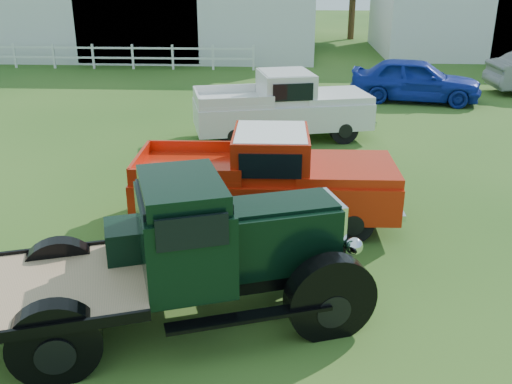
# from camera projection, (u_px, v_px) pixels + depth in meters

# --- Properties ---
(ground) EXTENTS (120.00, 120.00, 0.00)m
(ground) POSITION_uv_depth(u_px,v_px,m) (240.00, 277.00, 9.53)
(ground) COLOR #1D4813
(shed_left) EXTENTS (18.80, 10.20, 5.60)m
(shed_left) POSITION_uv_depth(u_px,v_px,m) (156.00, 3.00, 32.96)
(shed_left) COLOR silver
(shed_left) RESTS_ON ground
(fence_rail) EXTENTS (14.20, 0.16, 1.20)m
(fence_rail) POSITION_uv_depth(u_px,v_px,m) (113.00, 57.00, 28.27)
(fence_rail) COLOR white
(fence_rail) RESTS_ON ground
(vintage_flatbed) EXTENTS (5.95, 3.84, 2.19)m
(vintage_flatbed) POSITION_uv_depth(u_px,v_px,m) (177.00, 254.00, 7.96)
(vintage_flatbed) COLOR black
(vintage_flatbed) RESTS_ON ground
(red_pickup) EXTENTS (5.29, 2.12, 1.92)m
(red_pickup) POSITION_uv_depth(u_px,v_px,m) (265.00, 177.00, 11.22)
(red_pickup) COLOR red
(red_pickup) RESTS_ON ground
(white_pickup) EXTENTS (5.63, 3.26, 1.95)m
(white_pickup) POSITION_uv_depth(u_px,v_px,m) (282.00, 106.00, 16.76)
(white_pickup) COLOR silver
(white_pickup) RESTS_ON ground
(misc_car_blue) EXTENTS (5.08, 2.83, 1.63)m
(misc_car_blue) POSITION_uv_depth(u_px,v_px,m) (415.00, 80.00, 21.45)
(misc_car_blue) COLOR #122797
(misc_car_blue) RESTS_ON ground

